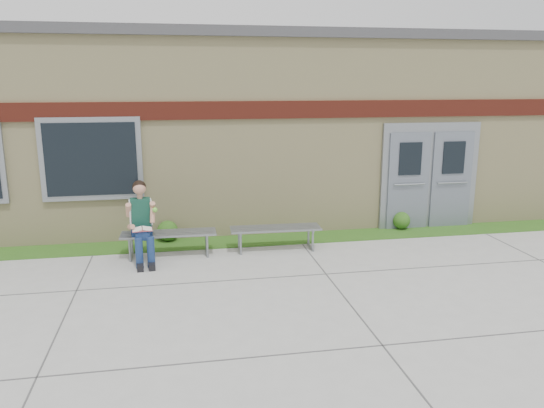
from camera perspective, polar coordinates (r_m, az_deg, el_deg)
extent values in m
plane|color=#9E9E99|center=(8.34, 0.10, -9.19)|extent=(80.00, 80.00, 0.00)
cube|color=#1B4A13|center=(10.76, -2.42, -3.95)|extent=(16.00, 0.80, 0.02)
cube|color=beige|center=(13.71, -4.49, 8.20)|extent=(16.00, 6.00, 4.00)
cube|color=#3F3F42|center=(13.69, -4.65, 16.99)|extent=(16.20, 6.20, 0.20)
cube|color=maroon|center=(10.67, -2.83, 10.06)|extent=(16.00, 0.06, 0.35)
cube|color=gray|center=(10.77, -18.85, 4.59)|extent=(1.90, 0.08, 1.60)
cube|color=black|center=(10.73, -18.88, 4.56)|extent=(1.70, 0.04, 1.40)
cube|color=gray|center=(12.02, 16.54, 2.92)|extent=(2.20, 0.08, 2.30)
cube|color=slate|center=(11.78, 14.44, 2.35)|extent=(0.92, 0.06, 2.10)
cube|color=slate|center=(12.23, 18.71, 2.46)|extent=(0.92, 0.06, 2.10)
cube|color=gray|center=(9.93, -11.05, -3.11)|extent=(1.73, 0.51, 0.03)
cube|color=gray|center=(10.04, -14.94, -4.55)|extent=(0.05, 0.48, 0.39)
cube|color=gray|center=(10.01, -7.03, -4.24)|extent=(0.05, 0.48, 0.39)
cube|color=gray|center=(10.09, 0.38, -2.62)|extent=(1.73, 0.53, 0.03)
cube|color=gray|center=(10.06, -3.47, -4.08)|extent=(0.06, 0.48, 0.39)
cube|color=gray|center=(10.30, 4.14, -3.67)|extent=(0.06, 0.48, 0.39)
cube|color=navy|center=(9.88, -13.84, -2.72)|extent=(0.39, 0.30, 0.17)
cube|color=#103B2C|center=(9.77, -13.95, -0.85)|extent=(0.37, 0.25, 0.50)
sphere|color=tan|center=(9.67, -14.09, 1.65)|extent=(0.25, 0.25, 0.23)
sphere|color=black|center=(9.69, -14.10, 1.80)|extent=(0.26, 0.26, 0.24)
cylinder|color=navy|center=(9.60, -14.37, -3.08)|extent=(0.21, 0.47, 0.16)
cylinder|color=navy|center=(9.60, -13.20, -3.00)|extent=(0.21, 0.47, 0.16)
cylinder|color=navy|center=(9.43, -14.09, -5.16)|extent=(0.13, 0.13, 0.54)
cylinder|color=navy|center=(9.43, -12.90, -5.08)|extent=(0.13, 0.13, 0.54)
cube|color=black|center=(9.43, -14.00, -6.56)|extent=(0.14, 0.29, 0.11)
cube|color=black|center=(9.43, -12.80, -6.48)|extent=(0.14, 0.29, 0.11)
cylinder|color=tan|center=(9.69, -15.17, -0.64)|extent=(0.12, 0.25, 0.29)
cylinder|color=tan|center=(9.70, -12.73, -0.48)|extent=(0.12, 0.25, 0.29)
cube|color=white|center=(9.44, -13.79, -2.62)|extent=(0.36, 0.27, 0.02)
cube|color=#D44F57|center=(9.45, -13.78, -2.70)|extent=(0.36, 0.28, 0.01)
sphere|color=#6CCD36|center=(9.55, -12.49, -0.62)|extent=(0.09, 0.09, 0.09)
sphere|color=#1B4A13|center=(10.85, -11.17, -2.85)|extent=(0.41, 0.41, 0.41)
sphere|color=#1B4A13|center=(11.85, 13.76, -1.72)|extent=(0.37, 0.37, 0.37)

